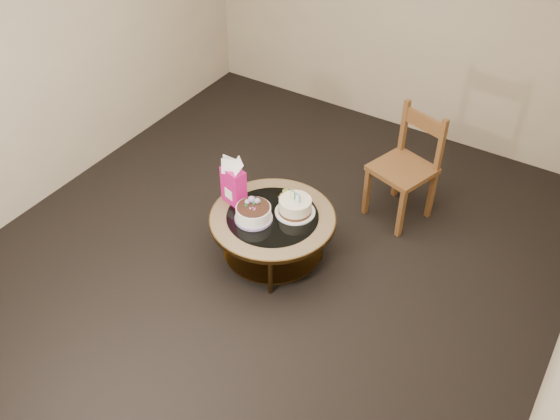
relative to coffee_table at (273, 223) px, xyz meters
The scene contains 8 objects.
ground 0.38m from the coffee_table, 164.05° to the left, with size 5.00×5.00×0.00m, color black.
room_walls 1.16m from the coffee_table, 164.05° to the left, with size 4.52×5.02×2.61m.
coffee_table is the anchor object (origin of this frame).
decorated_cake 0.21m from the coffee_table, 133.31° to the right, with size 0.30×0.30×0.18m.
cream_cake 0.23m from the coffee_table, 44.81° to the left, with size 0.32×0.32×0.21m.
gift_bag 0.46m from the coffee_table, behind, with size 0.23×0.19×0.41m.
pillar_candle 0.28m from the coffee_table, 97.19° to the left, with size 0.12×0.12×0.08m.
dining_chair 1.30m from the coffee_table, 59.41° to the left, with size 0.59×0.59×1.02m.
Camera 1 is at (2.06, -3.17, 3.69)m, focal length 40.00 mm.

